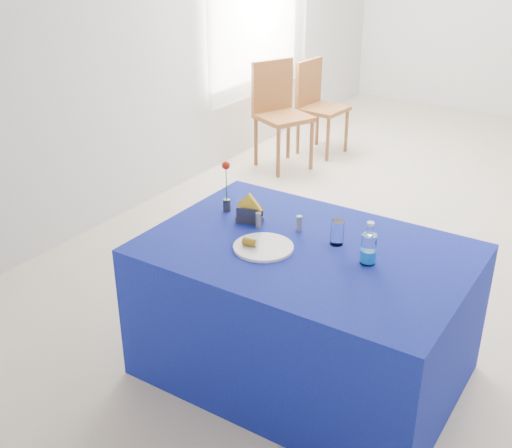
{
  "coord_description": "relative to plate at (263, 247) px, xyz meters",
  "views": [
    {
      "loc": [
        1.08,
        -4.72,
        2.26
      ],
      "look_at": [
        -0.41,
        -2.39,
        0.92
      ],
      "focal_mm": 45.0,
      "sensor_mm": 36.0,
      "label": 1
    }
  ],
  "objects": [
    {
      "name": "plate",
      "position": [
        0.0,
        0.0,
        0.0
      ],
      "size": [
        0.3,
        0.3,
        0.01
      ],
      "primitive_type": "cylinder",
      "color": "silver",
      "rests_on": "blue_table"
    },
    {
      "name": "chair_win_a",
      "position": [
        -1.59,
        2.82,
        -0.18
      ],
      "size": [
        0.6,
        0.6,
        1.02
      ],
      "rotation": [
        0.0,
        0.0,
        1.14
      ],
      "color": "brown",
      "rests_on": "floor"
    },
    {
      "name": "drinking_glass",
      "position": [
        0.28,
        0.24,
        0.06
      ],
      "size": [
        0.07,
        0.07,
        0.13
      ],
      "primitive_type": "cylinder",
      "color": "white",
      "rests_on": "blue_table"
    },
    {
      "name": "banana_pieces",
      "position": [
        -0.06,
        -0.03,
        0.03
      ],
      "size": [
        0.08,
        0.05,
        0.04
      ],
      "color": "gold",
      "rests_on": "plate"
    },
    {
      "name": "water_bottle",
      "position": [
        0.5,
        0.14,
        0.06
      ],
      "size": [
        0.08,
        0.08,
        0.21
      ],
      "color": "white",
      "rests_on": "blue_table"
    },
    {
      "name": "chair_win_b",
      "position": [
        -1.47,
        3.37,
        -0.22
      ],
      "size": [
        0.46,
        0.46,
        0.94
      ],
      "rotation": [
        0.0,
        0.0,
        1.48
      ],
      "color": "brown",
      "rests_on": "floor"
    },
    {
      "name": "pepper_shaker",
      "position": [
        0.05,
        0.27,
        0.04
      ],
      "size": [
        0.03,
        0.03,
        0.08
      ],
      "primitive_type": "cylinder",
      "color": "slate",
      "rests_on": "blue_table"
    },
    {
      "name": "blue_table",
      "position": [
        0.18,
        0.13,
        -0.39
      ],
      "size": [
        1.6,
        1.1,
        0.76
      ],
      "color": "navy",
      "rests_on": "floor"
    },
    {
      "name": "salt_shaker",
      "position": [
        -0.15,
        0.19,
        0.04
      ],
      "size": [
        0.03,
        0.03,
        0.08
      ],
      "primitive_type": "cylinder",
      "color": "slate",
      "rests_on": "blue_table"
    },
    {
      "name": "rose_vase",
      "position": [
        -0.41,
        0.27,
        0.13
      ],
      "size": [
        0.05,
        0.05,
        0.29
      ],
      "color": "#26262B",
      "rests_on": "blue_table"
    },
    {
      "name": "napkin_holder",
      "position": [
        -0.22,
        0.22,
        0.04
      ],
      "size": [
        0.16,
        0.1,
        0.17
      ],
      "color": "#36363B",
      "rests_on": "blue_table"
    },
    {
      "name": "floor",
      "position": [
        0.41,
        2.33,
        -0.77
      ],
      "size": [
        7.0,
        7.0,
        0.0
      ],
      "primitive_type": "plane",
      "color": "#C1B4A0",
      "rests_on": "ground"
    }
  ]
}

